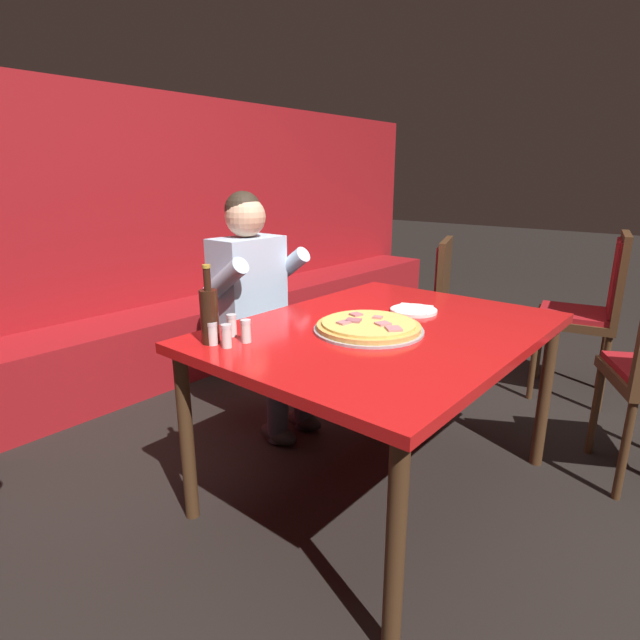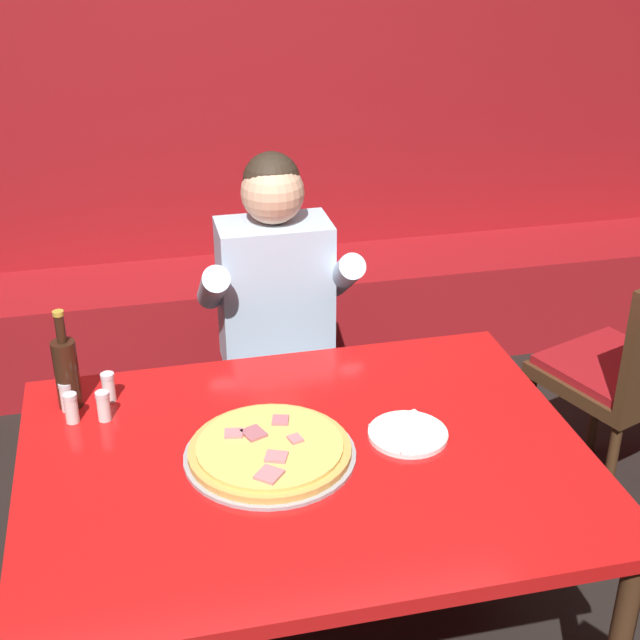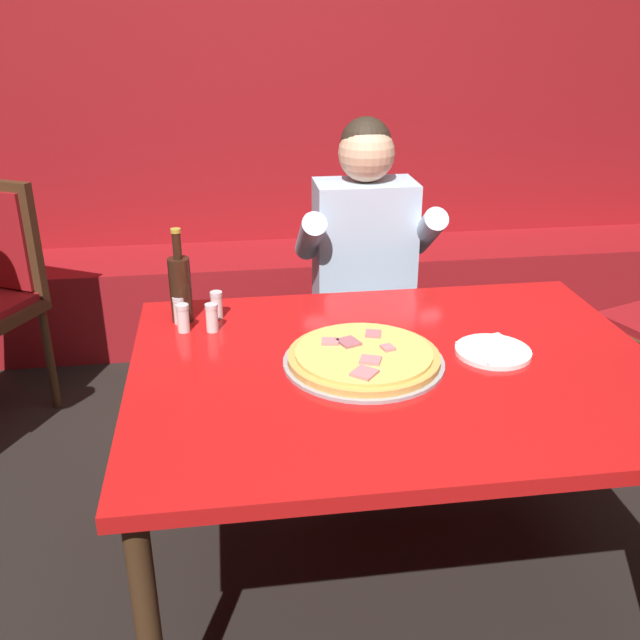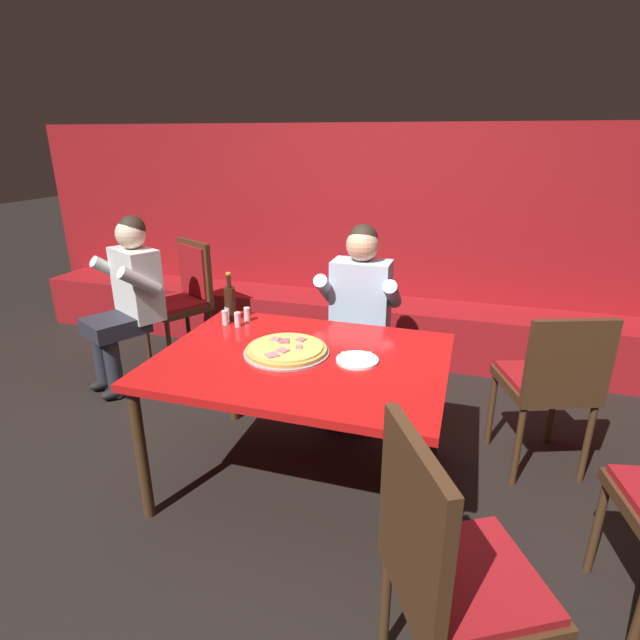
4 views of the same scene
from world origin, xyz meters
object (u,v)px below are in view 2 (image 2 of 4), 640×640
Objects in this scene: pizza at (270,451)px; shaker_red_pepper_flakes at (71,409)px; beer_bottle at (67,371)px; dining_chair_far_right at (633,367)px; shaker_oregano at (67,398)px; shaker_parmesan at (109,388)px; main_dining_table at (306,477)px; shaker_black_pepper at (104,407)px; plate_white_paper at (408,433)px; diner_seated_blue_shirt at (280,323)px.

pizza is 0.56m from shaker_red_pepper_flakes.
dining_chair_far_right is (1.83, 0.12, -0.29)m from beer_bottle.
beer_bottle is 3.40× the size of shaker_oregano.
shaker_oregano is 0.11m from shaker_parmesan.
shaker_red_pepper_flakes reaches higher than pizza.
pizza is at bearing 169.43° from main_dining_table.
main_dining_table is at bearing -10.57° from pizza.
beer_bottle is 1.85m from dining_chair_far_right.
shaker_red_pepper_flakes is at bearing 150.30° from pizza.
main_dining_table is at bearing -30.08° from shaker_black_pepper.
pizza is 5.08× the size of shaker_red_pepper_flakes.
plate_white_paper is 0.90m from shaker_red_pepper_flakes.
shaker_oregano is 1.00× the size of shaker_red_pepper_flakes.
pizza is 0.85m from diner_seated_blue_shirt.
diner_seated_blue_shirt is at bearing 163.33° from dining_chair_far_right.
shaker_black_pepper is (-0.01, -0.10, 0.00)m from shaker_parmesan.
shaker_black_pepper is at bearing -136.59° from diner_seated_blue_shirt.
shaker_red_pepper_flakes is (-0.49, 0.28, 0.02)m from pizza.
main_dining_table is at bearing -96.20° from diner_seated_blue_shirt.
shaker_oregano is at bearing 101.66° from shaker_red_pepper_flakes.
main_dining_table is at bearing -27.05° from shaker_red_pepper_flakes.
shaker_black_pepper is at bearing 161.30° from plate_white_paper.
shaker_oregano is 1.00× the size of shaker_black_pepper.
diner_seated_blue_shirt is at bearing 83.80° from main_dining_table.
main_dining_table is 4.91× the size of beer_bottle.
plate_white_paper reaches higher than main_dining_table.
diner_seated_blue_shirt reaches higher than dining_chair_far_right.
plate_white_paper is 0.22× the size of dining_chair_far_right.
shaker_red_pepper_flakes is at bearing -78.34° from shaker_oregano.
shaker_oregano is at bearing -175.75° from dining_chair_far_right.
dining_chair_far_right is (1.15, -0.34, -0.13)m from diner_seated_blue_shirt.
dining_chair_far_right reaches higher than shaker_black_pepper.
shaker_red_pepper_flakes reaches higher than main_dining_table.
shaker_oregano is at bearing 148.77° from main_dining_table.
plate_white_paper is (0.28, 0.02, 0.08)m from main_dining_table.
shaker_black_pepper is 0.07× the size of diner_seated_blue_shirt.
shaker_oregano and shaker_parmesan have the same top height.
shaker_parmesan is 1.00× the size of shaker_red_pepper_flakes.
pizza is 0.34× the size of diner_seated_blue_shirt.
diner_seated_blue_shirt is 1.33× the size of dining_chair_far_right.
shaker_oregano is at bearing 159.00° from plate_white_paper.
shaker_parmesan is 0.09× the size of dining_chair_far_right.
shaker_parmesan and shaker_black_pepper have the same top height.
shaker_oregano is 1.85m from dining_chair_far_right.
diner_seated_blue_shirt is (0.68, 0.48, -0.09)m from shaker_oregano.
dining_chair_far_right is (1.33, 0.48, -0.19)m from pizza.
pizza is at bearing -34.28° from shaker_oregano.
plate_white_paper is 0.84m from diner_seated_blue_shirt.
shaker_red_pepper_flakes is at bearing -173.74° from dining_chair_far_right.
shaker_oregano reaches higher than pizza.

